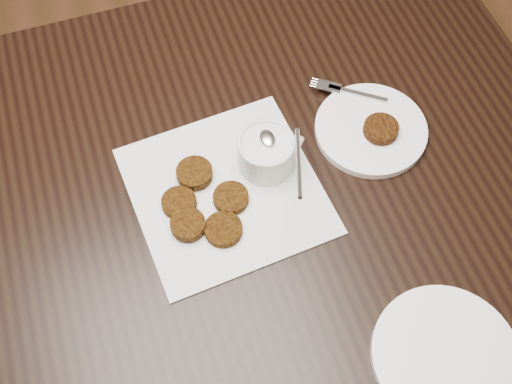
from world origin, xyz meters
TOP-DOWN VIEW (x-y plane):
  - floor at (0.00, 0.00)m, footprint 4.00×4.00m
  - table at (-0.02, 0.02)m, footprint 1.46×0.94m
  - napkin at (0.10, 0.02)m, footprint 0.32×0.32m
  - sauce_ramekin at (0.18, 0.05)m, footprint 0.14×0.14m
  - patty_cluster at (0.05, 0.01)m, footprint 0.26×0.26m
  - plate_with_patty at (0.37, 0.06)m, footprint 0.27×0.27m
  - plate_empty at (0.31, -0.34)m, footprint 0.22×0.22m

SIDE VIEW (x-z plane):
  - floor at x=0.00m, z-range 0.00..0.00m
  - table at x=-0.02m, z-range 0.00..0.75m
  - napkin at x=0.10m, z-range 0.75..0.75m
  - plate_empty at x=0.31m, z-range 0.75..0.76m
  - plate_with_patty at x=0.37m, z-range 0.75..0.78m
  - patty_cluster at x=0.05m, z-range 0.75..0.78m
  - sauce_ramekin at x=0.18m, z-range 0.75..0.88m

